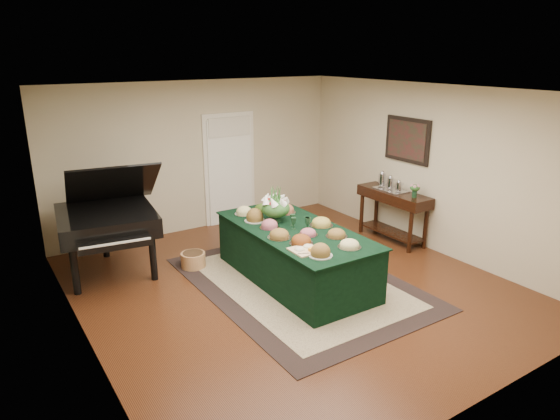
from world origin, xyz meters
TOP-DOWN VIEW (x-y plane):
  - ground at (0.00, 0.00)m, footprint 6.00×6.00m
  - area_rug at (0.14, 0.02)m, footprint 2.60×3.64m
  - kitchen_doorway at (0.60, 2.97)m, footprint 1.05×0.07m
  - buffet_table at (0.15, 0.14)m, footprint 1.25×2.61m
  - food_platters at (0.08, 0.15)m, footprint 1.10×2.23m
  - cutting_board at (-0.21, -0.59)m, footprint 0.35×0.35m
  - green_goblets at (0.21, 0.10)m, footprint 0.24×0.31m
  - floral_centerpiece at (0.10, 0.56)m, footprint 0.43×0.43m
  - grand_piano at (-1.99, 1.88)m, footprint 1.63×1.78m
  - wicker_basket at (-0.90, 1.35)m, footprint 0.37×0.37m
  - mahogany_sideboard at (2.50, 0.54)m, footprint 0.45×1.39m
  - tea_service at (2.50, 0.67)m, footprint 0.34×0.58m
  - pink_bouquet at (2.50, 0.10)m, footprint 0.18×0.18m
  - wall_painting at (2.72, 0.54)m, footprint 0.05×0.95m

SIDE VIEW (x-z plane):
  - ground at x=0.00m, z-range 0.00..0.00m
  - area_rug at x=0.14m, z-range 0.00..0.01m
  - wicker_basket at x=-0.90m, z-range 0.00..0.23m
  - buffet_table at x=0.15m, z-range 0.00..0.79m
  - mahogany_sideboard at x=2.50m, z-range 0.25..1.13m
  - cutting_board at x=-0.21m, z-range 0.78..0.87m
  - grand_piano at x=-1.99m, z-range -0.01..1.67m
  - food_platters at x=0.08m, z-range 0.77..0.92m
  - green_goblets at x=0.21m, z-range 0.79..0.97m
  - tea_service at x=2.50m, z-range 0.86..1.15m
  - kitchen_doorway at x=0.60m, z-range -0.03..2.07m
  - pink_bouquet at x=2.50m, z-range 0.93..1.16m
  - floral_centerpiece at x=0.10m, z-range 0.83..1.26m
  - wall_painting at x=2.72m, z-range 1.38..2.12m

